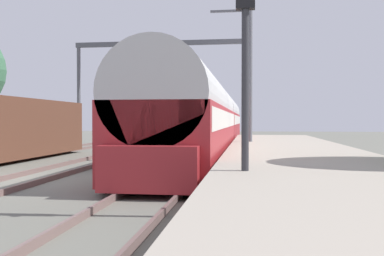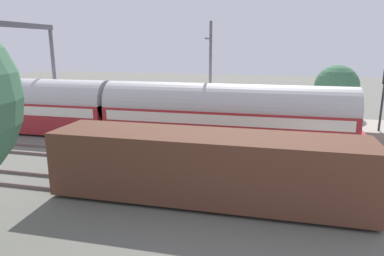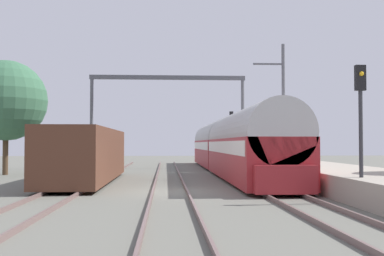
# 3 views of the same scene
# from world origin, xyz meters

# --- Properties ---
(ground) EXTENTS (120.00, 120.00, 0.00)m
(ground) POSITION_xyz_m (0.00, 0.00, 0.00)
(ground) COLOR #67675C
(track_far_west) EXTENTS (1.52, 60.00, 0.16)m
(track_far_west) POSITION_xyz_m (-4.38, 0.00, 0.08)
(track_far_west) COLOR #6D5652
(track_far_west) RESTS_ON ground
(track_west) EXTENTS (1.52, 60.00, 0.16)m
(track_west) POSITION_xyz_m (0.00, 0.00, 0.08)
(track_west) COLOR #6D5652
(track_west) RESTS_ON ground
(track_east) EXTENTS (1.52, 60.00, 0.16)m
(track_east) POSITION_xyz_m (4.38, 0.00, 0.08)
(track_east) COLOR #6D5652
(track_east) RESTS_ON ground
(platform) EXTENTS (4.40, 28.00, 0.90)m
(platform) POSITION_xyz_m (8.20, 2.00, 0.45)
(platform) COLOR #A39989
(platform) RESTS_ON ground
(passenger_train) EXTENTS (2.93, 32.85, 3.82)m
(passenger_train) POSITION_xyz_m (4.38, 13.67, 1.97)
(passenger_train) COLOR maroon
(passenger_train) RESTS_ON ground
(freight_car) EXTENTS (2.80, 13.00, 2.70)m
(freight_car) POSITION_xyz_m (-4.38, 5.01, 1.47)
(freight_car) COLOR #563323
(freight_car) RESTS_ON ground
(person_crossing) EXTENTS (0.46, 0.35, 1.73)m
(person_crossing) POSITION_xyz_m (5.55, 13.33, 1.03)
(person_crossing) COLOR #3C3C3C
(person_crossing) RESTS_ON ground
(railway_signal_near) EXTENTS (0.36, 0.30, 4.86)m
(railway_signal_near) POSITION_xyz_m (6.67, -4.34, 3.12)
(railway_signal_near) COLOR #2D2D33
(railway_signal_near) RESTS_ON ground
(railway_signal_far) EXTENTS (0.36, 0.30, 5.26)m
(railway_signal_far) POSITION_xyz_m (6.30, 25.64, 3.35)
(railway_signal_far) COLOR #2D2D33
(railway_signal_far) RESTS_ON ground
(catenary_gantry) EXTENTS (13.17, 0.28, 7.86)m
(catenary_gantry) POSITION_xyz_m (0.00, 19.30, 5.68)
(catenary_gantry) COLOR #56575E
(catenary_gantry) RESTS_ON ground
(catenary_pole_east_mid) EXTENTS (1.90, 0.20, 8.00)m
(catenary_pole_east_mid) POSITION_xyz_m (6.73, 6.96, 4.15)
(catenary_pole_east_mid) COLOR #56575E
(catenary_pole_east_mid) RESTS_ON ground
(tree_west_background) EXTENTS (5.39, 5.39, 7.66)m
(tree_west_background) POSITION_xyz_m (-10.85, 11.56, 4.96)
(tree_west_background) COLOR #4C3826
(tree_west_background) RESTS_ON ground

